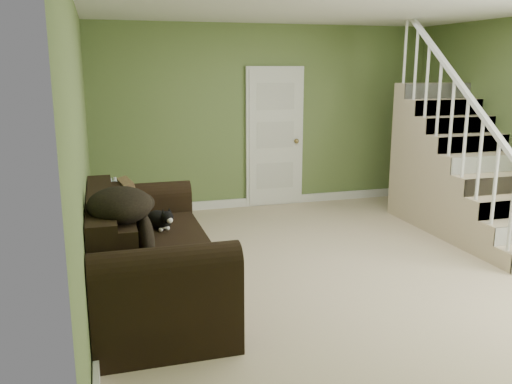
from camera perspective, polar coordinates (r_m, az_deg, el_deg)
floor at (r=5.68m, az=9.55°, el=-7.94°), size 5.00×5.50×0.01m
ceiling at (r=5.34m, az=10.66°, el=19.13°), size 5.00×5.50×0.01m
wall_back at (r=7.90m, az=1.20°, el=7.88°), size 5.00×0.04×2.60m
wall_left at (r=4.81m, az=-17.81°, el=3.85°), size 0.04×5.50×2.60m
baseboard_back at (r=8.08m, az=1.22°, el=-0.93°), size 5.00×0.04×0.12m
baseboard_left at (r=5.14m, az=-16.50°, el=-9.88°), size 0.04×5.50×0.12m
door at (r=7.92m, az=1.98°, el=5.75°), size 0.86×0.12×2.02m
staircase at (r=7.32m, az=20.63°, el=1.40°), size 1.00×2.51×2.82m
sofa at (r=4.91m, az=-11.47°, el=-6.88°), size 1.04×2.42×0.96m
side_table at (r=6.55m, az=-14.96°, el=-2.72°), size 0.57×0.57×0.78m
cat at (r=5.20m, az=-10.16°, el=-2.90°), size 0.31×0.47×0.23m
banana at (r=4.23m, az=-7.88°, el=-7.48°), size 0.13×0.19×0.05m
throw_pillow at (r=5.56m, az=-13.05°, el=-0.72°), size 0.25×0.42×0.41m
throw_blanket at (r=4.26m, az=-14.15°, el=-1.34°), size 0.49×0.64×0.27m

